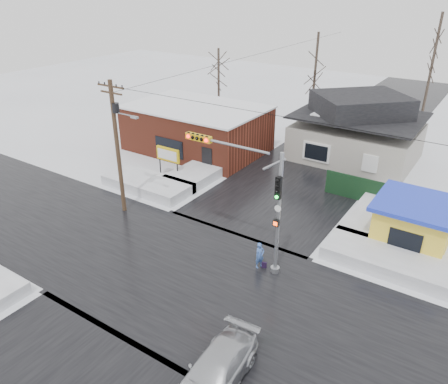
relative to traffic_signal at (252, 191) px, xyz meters
The scene contains 20 objects.
ground 5.94m from the traffic_signal, 129.36° to the right, with size 120.00×120.00×0.00m, color white.
road_ns 5.94m from the traffic_signal, 129.36° to the right, with size 10.00×120.00×0.02m, color black.
road_ew 5.94m from the traffic_signal, 129.36° to the right, with size 120.00×10.00×0.02m, color black.
snowbank_nw 12.81m from the traffic_signal, 160.57° to the left, with size 7.00×3.00×0.80m, color white.
snowbank_ne 8.75m from the traffic_signal, 31.56° to the left, with size 7.00×3.00×0.80m, color white.
snowbank_nside_w 13.70m from the traffic_signal, 136.24° to the left, with size 3.00×8.00×0.80m, color white.
snowbank_nside_e 10.94m from the traffic_signal, 63.18° to the left, with size 3.00×8.00×0.80m, color white.
traffic_signal is the anchor object (origin of this frame).
utility_pole 10.39m from the traffic_signal, behind, with size 3.15×0.44×9.00m.
brick_building 18.87m from the traffic_signal, 135.87° to the left, with size 12.20×8.20×4.12m.
marquee_sign 13.42m from the traffic_signal, 150.28° to the left, with size 2.20×0.21×2.55m.
house 19.13m from the traffic_signal, 91.29° to the left, with size 10.40×8.40×5.76m.
kiosk 10.43m from the traffic_signal, 44.84° to the left, with size 4.60×4.60×2.88m.
fence 12.31m from the traffic_signal, 69.77° to the left, with size 8.00×0.12×1.80m, color black.
tree_far_left 24.16m from the traffic_signal, 105.60° to the left, with size 3.00×3.00×10.00m.
tree_far_mid 25.78m from the traffic_signal, 81.89° to the left, with size 3.00×3.00×12.00m.
tree_far_west 26.75m from the traffic_signal, 128.00° to the left, with size 3.00×3.00×8.00m.
pedestrian 3.83m from the traffic_signal, ahead, with size 0.56×0.37×1.54m, color #436BBE.
car 9.22m from the traffic_signal, 68.67° to the right, with size 1.93×4.75×1.38m, color silver.
shopping_bag 4.46m from the traffic_signal, ahead, with size 0.28×0.12×0.35m, color black.
Camera 1 is at (12.51, -14.88, 14.53)m, focal length 35.00 mm.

